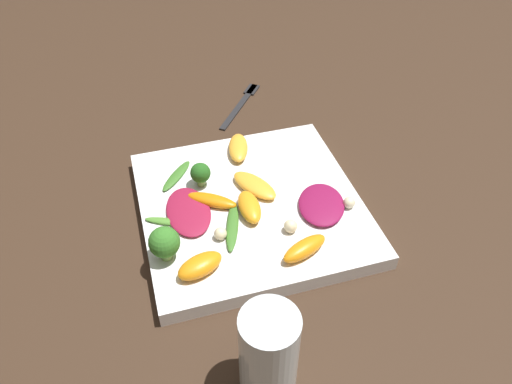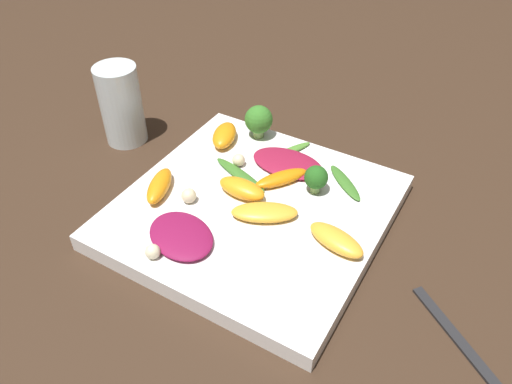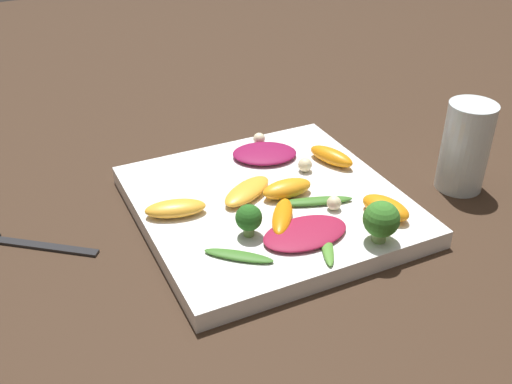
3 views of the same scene
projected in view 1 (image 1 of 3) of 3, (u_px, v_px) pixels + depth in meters
name	position (u px, v px, depth m)	size (l,w,h in m)	color
ground_plane	(251.00, 212.00, 0.73)	(2.40, 2.40, 0.00)	#382619
plate	(251.00, 207.00, 0.72)	(0.31, 0.31, 0.02)	white
drinking_glass	(269.00, 354.00, 0.50)	(0.06, 0.06, 0.12)	silver
fork	(243.00, 100.00, 0.95)	(0.11, 0.14, 0.01)	#262628
radicchio_leaf_0	(188.00, 211.00, 0.69)	(0.06, 0.10, 0.01)	maroon
radicchio_leaf_1	(321.00, 204.00, 0.70)	(0.09, 0.10, 0.01)	maroon
orange_segment_0	(305.00, 248.00, 0.64)	(0.07, 0.05, 0.02)	orange
orange_segment_1	(249.00, 207.00, 0.69)	(0.03, 0.06, 0.02)	orange
orange_segment_2	(212.00, 200.00, 0.71)	(0.07, 0.06, 0.01)	orange
orange_segment_3	(255.00, 185.00, 0.73)	(0.07, 0.09, 0.01)	#FCAD33
orange_segment_4	(200.00, 266.00, 0.62)	(0.07, 0.05, 0.02)	orange
orange_segment_5	(238.00, 148.00, 0.79)	(0.05, 0.08, 0.02)	#FCAD33
broccoli_floret_0	(200.00, 173.00, 0.73)	(0.03, 0.03, 0.04)	#7A9E51
broccoli_floret_1	(164.00, 243.00, 0.62)	(0.04, 0.04, 0.05)	#84AD5B
arugula_sprig_0	(168.00, 222.00, 0.68)	(0.07, 0.04, 0.01)	#518E33
arugula_sprig_1	(232.00, 226.00, 0.68)	(0.04, 0.09, 0.01)	#3D7528
arugula_sprig_2	(176.00, 176.00, 0.75)	(0.06, 0.07, 0.01)	#3D7528
macadamia_nut_0	(349.00, 203.00, 0.70)	(0.02, 0.02, 0.02)	beige
macadamia_nut_1	(291.00, 226.00, 0.67)	(0.02, 0.02, 0.02)	beige
macadamia_nut_2	(220.00, 234.00, 0.66)	(0.02, 0.02, 0.02)	beige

